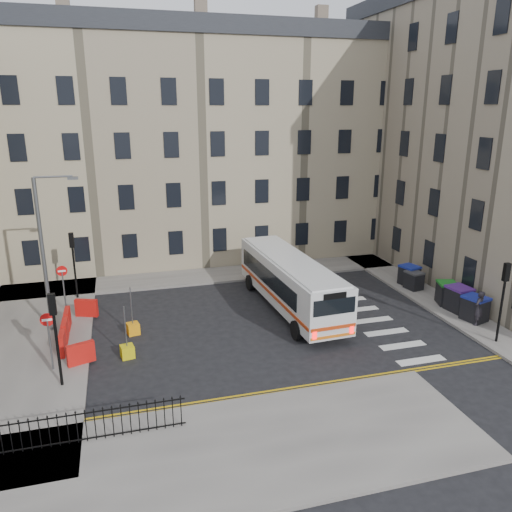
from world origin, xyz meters
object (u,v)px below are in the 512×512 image
bollard_yellow (133,329)px  wheelie_bin_a (475,308)px  wheelie_bin_c (447,293)px  bollard_chevron (127,352)px  wheelie_bin_e (409,275)px  wheelie_bin_b (459,299)px  wheelie_bin_d (414,280)px  pedestrian (479,308)px  streetlamp (43,253)px  bus (290,280)px

bollard_yellow → wheelie_bin_a: bearing=-11.1°
wheelie_bin_c → bollard_chevron: size_ratio=2.45×
bollard_yellow → wheelie_bin_e: bearing=8.0°
wheelie_bin_b → wheelie_bin_d: wheelie_bin_b is taller
wheelie_bin_c → pedestrian: bearing=-77.5°
streetlamp → wheelie_bin_a: bearing=-12.6°
wheelie_bin_c → bollard_yellow: (-18.15, 1.07, -0.52)m
wheelie_bin_e → bollard_yellow: 18.05m
wheelie_bin_b → streetlamp: bearing=163.5°
streetlamp → bollard_yellow: 5.93m
wheelie_bin_e → pedestrian: bearing=-105.1°
bus → wheelie_bin_a: size_ratio=7.49×
wheelie_bin_c → bus: bearing=-176.1°
bus → bollard_chevron: bus is taller
streetlamp → bus: size_ratio=0.73×
bus → wheelie_bin_a: (9.09, -4.66, -0.90)m
wheelie_bin_d → pedestrian: pedestrian is taller
wheelie_bin_b → bollard_chevron: 18.53m
pedestrian → bollard_yellow: size_ratio=3.20×
bus → bollard_chevron: 10.20m
bollard_yellow → bollard_chevron: same height
streetlamp → bollard_chevron: (3.74, -3.98, -4.04)m
wheelie_bin_b → bollard_yellow: bearing=165.9°
wheelie_bin_e → wheelie_bin_c: bearing=-100.8°
streetlamp → wheelie_bin_e: size_ratio=5.83×
wheelie_bin_c → bollard_chevron: bearing=-158.0°
wheelie_bin_d → bollard_chevron: bearing=-177.2°
bus → wheelie_bin_d: 8.75m
wheelie_bin_e → wheelie_bin_a: bearing=-102.7°
wheelie_bin_d → bollard_chevron: 18.58m
wheelie_bin_a → wheelie_bin_e: 6.08m
wheelie_bin_a → bollard_chevron: wheelie_bin_a is taller
wheelie_bin_b → bollard_yellow: wheelie_bin_b is taller
bus → wheelie_bin_b: 9.71m
wheelie_bin_a → wheelie_bin_d: bearing=77.9°
streetlamp → wheelie_bin_b: size_ratio=5.66×
streetlamp → wheelie_bin_b: (22.26, -3.58, -3.46)m
wheelie_bin_e → pedestrian: (0.02, -6.65, 0.31)m
wheelie_bin_a → bollard_chevron: size_ratio=2.50×
bollard_chevron → wheelie_bin_a: bearing=-3.1°
wheelie_bin_c → wheelie_bin_e: bearing=111.8°
wheelie_bin_a → bollard_yellow: 18.49m
bus → wheelie_bin_a: bearing=-30.2°
wheelie_bin_a → bollard_yellow: bearing=152.3°
wheelie_bin_c → wheelie_bin_d: 2.82m
wheelie_bin_e → bus: bearing=173.9°
pedestrian → wheelie_bin_d: bearing=-114.5°
wheelie_bin_b → wheelie_bin_d: bearing=89.0°
bollard_chevron → bollard_yellow: bearing=81.9°
wheelie_bin_d → pedestrian: (0.17, -5.84, 0.38)m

